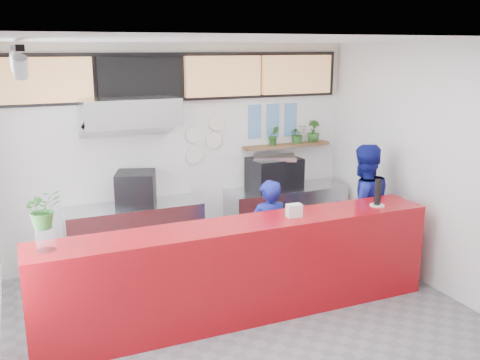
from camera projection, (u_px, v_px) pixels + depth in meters
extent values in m
plane|color=slate|center=(257.00, 333.00, 5.67)|extent=(5.00, 5.00, 0.00)
plane|color=silver|center=(260.00, 41.00, 4.94)|extent=(5.00, 5.00, 0.00)
plane|color=white|center=(183.00, 152.00, 7.53)|extent=(5.00, 0.00, 5.00)
plane|color=white|center=(451.00, 174.00, 6.26)|extent=(0.00, 5.00, 5.00)
cube|color=#A00B12|center=(242.00, 270.00, 5.89)|extent=(4.50, 0.60, 1.10)
cube|color=beige|center=(181.00, 73.00, 7.26)|extent=(5.00, 0.02, 0.80)
cube|color=#B2B5BA|center=(135.00, 237.00, 7.21)|extent=(1.80, 0.60, 0.90)
cube|color=black|center=(136.00, 189.00, 7.07)|extent=(0.63, 0.63, 0.45)
cube|color=#B2B5BA|center=(129.00, 112.00, 6.76)|extent=(1.20, 0.70, 0.35)
cube|color=#B2B5BA|center=(130.00, 127.00, 6.80)|extent=(1.20, 0.69, 0.31)
cube|color=#B2B5BA|center=(286.00, 216.00, 8.09)|extent=(1.80, 0.60, 0.90)
cube|color=black|center=(274.00, 174.00, 7.85)|extent=(0.76, 0.56, 0.47)
cube|color=#A0A3A7|center=(275.00, 157.00, 7.79)|extent=(0.74, 0.64, 0.06)
cube|color=brown|center=(287.00, 145.00, 8.06)|extent=(1.40, 0.18, 0.04)
cube|color=tan|center=(46.00, 80.00, 6.50)|extent=(1.10, 0.10, 0.55)
cube|color=black|center=(140.00, 78.00, 6.94)|extent=(1.10, 0.10, 0.55)
cube|color=tan|center=(223.00, 76.00, 7.39)|extent=(1.10, 0.10, 0.55)
cube|color=tan|center=(297.00, 75.00, 7.83)|extent=(1.10, 0.10, 0.55)
cube|color=black|center=(182.00, 77.00, 7.24)|extent=(4.80, 0.04, 0.65)
cube|color=black|center=(16.00, 48.00, 4.15)|extent=(0.05, 2.40, 0.04)
cylinder|color=silver|center=(194.00, 134.00, 7.50)|extent=(0.24, 0.03, 0.24)
cylinder|color=silver|center=(214.00, 140.00, 7.64)|extent=(0.24, 0.03, 0.24)
cylinder|color=silver|center=(194.00, 155.00, 7.57)|extent=(0.24, 0.03, 0.24)
cylinder|color=silver|center=(217.00, 122.00, 7.60)|extent=(0.24, 0.03, 0.24)
cube|color=#598CBF|center=(255.00, 113.00, 7.81)|extent=(0.20, 0.02, 0.25)
cube|color=#598CBF|center=(273.00, 112.00, 7.93)|extent=(0.20, 0.02, 0.25)
cube|color=#598CBF|center=(291.00, 111.00, 8.04)|extent=(0.20, 0.02, 0.25)
cube|color=#598CBF|center=(255.00, 130.00, 7.87)|extent=(0.20, 0.02, 0.25)
cube|color=#598CBF|center=(273.00, 129.00, 7.99)|extent=(0.20, 0.02, 0.25)
cube|color=#598CBF|center=(290.00, 128.00, 8.10)|extent=(0.20, 0.02, 0.25)
imported|color=navy|center=(268.00, 236.00, 6.52)|extent=(0.52, 0.35, 1.41)
imported|color=navy|center=(362.00, 208.00, 7.11)|extent=(0.89, 0.72, 1.72)
imported|color=#285B20|center=(274.00, 135.00, 7.93)|extent=(0.18, 0.16, 0.29)
imported|color=#285B20|center=(298.00, 134.00, 8.09)|extent=(0.27, 0.24, 0.28)
imported|color=#285B20|center=(313.00, 131.00, 8.19)|extent=(0.23, 0.21, 0.33)
cylinder|color=silver|center=(46.00, 239.00, 4.96)|extent=(0.20, 0.20, 0.22)
imported|color=#285B20|center=(43.00, 209.00, 4.89)|extent=(0.40, 0.37, 0.36)
cube|color=silver|center=(294.00, 211.00, 5.95)|extent=(0.17, 0.12, 0.15)
cylinder|color=silver|center=(377.00, 205.00, 6.38)|extent=(0.23, 0.23, 0.01)
cylinder|color=black|center=(378.00, 192.00, 6.34)|extent=(0.09, 0.09, 0.31)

